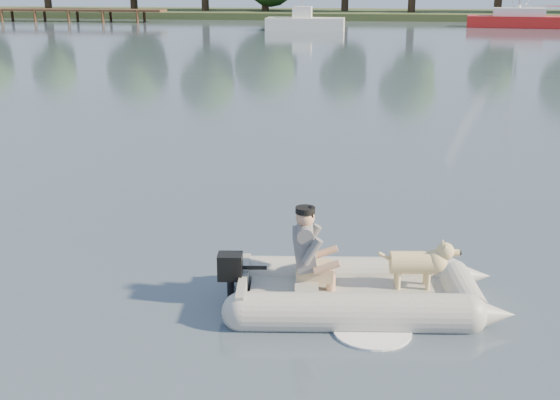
# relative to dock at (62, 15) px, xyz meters

# --- Properties ---
(water) EXTENTS (160.00, 160.00, 0.00)m
(water) POSITION_rel_dock_xyz_m (26.00, -52.00, -0.52)
(water) COLOR slate
(water) RESTS_ON ground
(shore_bank) EXTENTS (160.00, 12.00, 0.70)m
(shore_bank) POSITION_rel_dock_xyz_m (26.00, 10.00, -0.27)
(shore_bank) COLOR #47512D
(shore_bank) RESTS_ON water
(dock) EXTENTS (18.00, 2.00, 1.04)m
(dock) POSITION_rel_dock_xyz_m (0.00, 0.00, 0.00)
(dock) COLOR #4C331E
(dock) RESTS_ON water
(dinghy) EXTENTS (4.45, 3.27, 1.24)m
(dinghy) POSITION_rel_dock_xyz_m (27.01, -51.28, -0.00)
(dinghy) COLOR #9A9A95
(dinghy) RESTS_ON water
(man) EXTENTS (0.70, 0.62, 0.96)m
(man) POSITION_rel_dock_xyz_m (26.39, -51.31, 0.17)
(man) COLOR slate
(man) RESTS_ON dinghy
(dog) EXTENTS (0.86, 0.39, 0.55)m
(dog) POSITION_rel_dock_xyz_m (27.58, -51.16, -0.06)
(dog) COLOR #D0C078
(dog) RESTS_ON dinghy
(outboard_motor) EXTENTS (0.40, 0.30, 0.70)m
(outboard_motor) POSITION_rel_dock_xyz_m (25.55, -51.45, -0.24)
(outboard_motor) COLOR black
(outboard_motor) RESTS_ON dinghy
(motorboat) EXTENTS (5.73, 2.26, 2.42)m
(motorboat) POSITION_rel_dock_xyz_m (21.74, -7.77, 0.58)
(motorboat) COLOR white
(motorboat) RESTS_ON water
(sailboat) EXTENTS (8.69, 3.55, 11.61)m
(sailboat) POSITION_rel_dock_xyz_m (37.66, -2.46, -0.01)
(sailboat) COLOR red
(sailboat) RESTS_ON water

